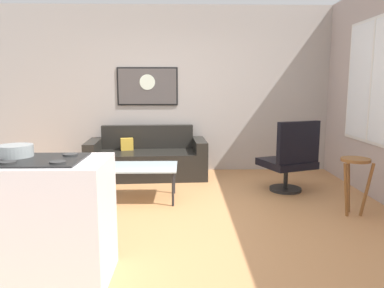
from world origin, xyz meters
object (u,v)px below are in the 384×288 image
mixing_bowl (16,152)px  wall_painting (147,86)px  armchair (291,159)px  bar_stool (355,171)px  couch (147,160)px  coffee_table (141,169)px

mixing_bowl → wall_painting: bearing=80.0°
wall_painting → armchair: bearing=-33.8°
bar_stool → mixing_bowl: 3.47m
couch → wall_painting: wall_painting is taller
couch → wall_painting: bearing=92.5°
armchair → bar_stool: (0.47, -0.91, 0.04)m
couch → wall_painting: 1.26m
armchair → wall_painting: wall_painting is taller
armchair → wall_painting: bearing=146.2°
couch → armchair: size_ratio=1.92×
armchair → mixing_bowl: bearing=-141.0°
armchair → bar_stool: size_ratio=1.52×
bar_stool → couch: bearing=143.8°
coffee_table → bar_stool: bar_stool is taller
bar_stool → mixing_bowl: size_ratio=2.61×
mixing_bowl → bar_stool: bearing=22.0°
bar_stool → armchair: bearing=117.2°
couch → armchair: (2.07, -0.94, 0.20)m
bar_stool → wall_painting: wall_painting is taller
armchair → coffee_table: bearing=-171.8°
couch → mixing_bowl: size_ratio=7.61×
coffee_table → mixing_bowl: mixing_bowl is taller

